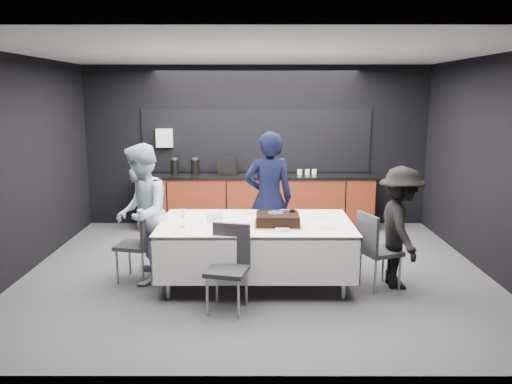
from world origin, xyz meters
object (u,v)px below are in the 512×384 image
(champagne_flute, at_px, (182,214))
(chair_left, at_px, (141,239))
(party_table, at_px, (256,233))
(plate_stack, at_px, (214,217))
(chair_right, at_px, (375,245))
(chair_near, at_px, (229,261))
(person_center, at_px, (269,199))
(person_left, at_px, (141,214))
(cake_assembly, at_px, (278,219))
(person_right, at_px, (400,228))

(champagne_flute, bearing_deg, chair_left, 150.76)
(party_table, bearing_deg, plate_stack, 175.07)
(chair_right, xyz_separation_m, chair_near, (-1.71, -0.56, 0.00))
(party_table, relative_size, person_center, 1.27)
(chair_near, bearing_deg, chair_left, 144.57)
(chair_left, xyz_separation_m, person_center, (1.60, 0.67, 0.38))
(plate_stack, relative_size, person_left, 0.12)
(plate_stack, height_order, chair_left, chair_left)
(chair_near, xyz_separation_m, person_center, (0.46, 1.48, 0.38))
(chair_near, height_order, person_left, person_left)
(plate_stack, distance_m, person_center, 0.98)
(party_table, height_order, plate_stack, plate_stack)
(cake_assembly, bearing_deg, person_center, 95.45)
(plate_stack, bearing_deg, champagne_flute, -140.01)
(plate_stack, distance_m, champagne_flute, 0.46)
(party_table, bearing_deg, chair_right, -6.94)
(chair_left, relative_size, person_center, 0.51)
(person_right, bearing_deg, chair_right, 102.70)
(cake_assembly, bearing_deg, champagne_flute, -174.94)
(party_table, height_order, champagne_flute, champagne_flute)
(person_left, bearing_deg, person_right, 80.83)
(champagne_flute, height_order, person_center, person_center)
(chair_right, relative_size, person_center, 0.51)
(cake_assembly, xyz_separation_m, chair_right, (1.16, -0.03, -0.31))
(chair_right, distance_m, person_right, 0.37)
(champagne_flute, bearing_deg, chair_near, -40.90)
(plate_stack, height_order, person_right, person_right)
(cake_assembly, bearing_deg, person_right, 1.79)
(cake_assembly, height_order, chair_right, cake_assembly)
(person_left, bearing_deg, plate_stack, 82.44)
(plate_stack, distance_m, chair_right, 1.96)
(chair_near, bearing_deg, cake_assembly, 46.98)
(plate_stack, relative_size, chair_right, 0.22)
(party_table, height_order, cake_assembly, cake_assembly)
(cake_assembly, height_order, person_center, person_center)
(person_center, distance_m, person_left, 1.72)
(party_table, xyz_separation_m, plate_stack, (-0.51, 0.04, 0.19))
(chair_left, height_order, person_right, person_right)
(cake_assembly, bearing_deg, chair_left, 172.43)
(party_table, height_order, chair_right, chair_right)
(party_table, height_order, person_left, person_left)
(chair_left, relative_size, person_left, 0.54)
(champagne_flute, height_order, person_right, person_right)
(champagne_flute, height_order, chair_left, champagne_flute)
(champagne_flute, relative_size, chair_near, 0.24)
(person_center, bearing_deg, chair_right, 137.90)
(chair_right, bearing_deg, person_left, 175.16)
(chair_right, height_order, person_center, person_center)
(cake_assembly, height_order, person_right, person_right)
(party_table, bearing_deg, chair_left, 176.93)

